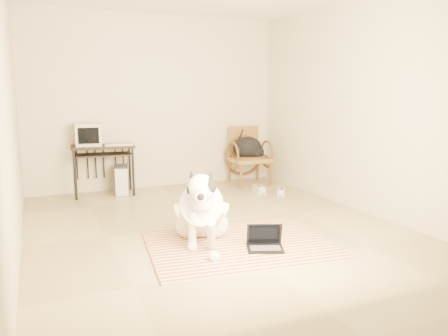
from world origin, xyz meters
TOP-DOWN VIEW (x-y plane):
  - floor at (0.00, 0.00)m, footprint 4.50×4.50m
  - wall_back at (0.00, 2.25)m, footprint 4.50×0.00m
  - wall_front at (0.00, -2.25)m, footprint 4.50×0.00m
  - wall_left at (-2.00, 0.00)m, footprint 0.00×4.50m
  - wall_right at (2.00, 0.00)m, footprint 0.00×4.50m
  - rug at (0.00, -0.82)m, footprint 1.94×1.57m
  - dog at (-0.32, -0.61)m, footprint 0.62×1.14m
  - laptop at (0.17, -1.03)m, footprint 0.41×0.36m
  - computer_desk at (-0.89, 1.96)m, footprint 0.93×0.57m
  - crt_monitor at (-1.08, 2.03)m, footprint 0.40×0.38m
  - desk_keyboard at (-0.68, 1.85)m, footprint 0.41×0.20m
  - pc_tower at (-0.64, 1.93)m, footprint 0.27×0.48m
  - rattan_chair at (1.43, 1.82)m, footprint 0.66×0.64m
  - backpack at (1.39, 1.75)m, footprint 0.51×0.40m
  - sneaker_left at (1.27, 1.15)m, footprint 0.17×0.32m
  - sneaker_right at (1.52, 0.91)m, footprint 0.24×0.28m

SIDE VIEW (x-z plane):
  - floor at x=0.00m, z-range 0.00..0.00m
  - rug at x=0.00m, z-range 0.00..0.02m
  - sneaker_right at x=1.52m, z-range -0.01..0.09m
  - sneaker_left at x=1.27m, z-range -0.01..0.10m
  - laptop at x=0.17m, z-range -0.04..0.20m
  - pc_tower at x=-0.64m, z-range 0.00..0.42m
  - dog at x=-0.32m, z-range -0.08..0.75m
  - rattan_chair at x=1.43m, z-range 0.00..0.95m
  - backpack at x=1.39m, z-range 0.42..0.78m
  - computer_desk at x=-0.89m, z-range 0.27..1.01m
  - desk_keyboard at x=-0.68m, z-range 0.74..0.77m
  - crt_monitor at x=-1.08m, z-range 0.74..1.06m
  - wall_back at x=0.00m, z-range -0.90..3.60m
  - wall_front at x=0.00m, z-range -0.90..3.60m
  - wall_left at x=-2.00m, z-range -0.90..3.60m
  - wall_right at x=2.00m, z-range -0.90..3.60m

